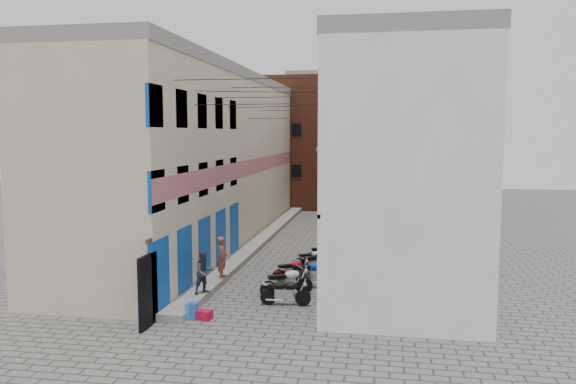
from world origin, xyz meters
The scene contains 21 objects.
ground centered at (0.00, 0.00, 0.00)m, with size 90.00×90.00×0.00m, color #5E5C59.
plinth centered at (-2.05, 13.00, 0.12)m, with size 0.90×26.00×0.25m, color gray.
building_left centered at (-4.98, 12.95, 4.50)m, with size 5.10×27.00×9.00m.
building_right centered at (5.00, 13.00, 4.51)m, with size 5.94×26.00×9.00m.
building_far_brick_left centered at (-2.00, 28.00, 5.00)m, with size 6.00×6.00×10.00m, color brown.
building_far_brick_right centered at (3.00, 30.00, 4.00)m, with size 5.00×6.00×8.00m, color brown.
building_far_concrete centered at (0.00, 34.00, 5.50)m, with size 8.00×5.00×11.00m, color gray.
far_shopfront centered at (0.00, 25.20, 1.20)m, with size 2.00×0.30×2.40m, color black.
overhead_wires centered at (0.00, 7.64, 7.12)m, with size 5.80×13.02×1.32m.
motorcycle_a centered at (1.16, 2.33, 0.50)m, with size 0.54×1.72×0.99m, color black, non-canonical shape.
motorcycle_b centered at (1.02, 3.36, 0.57)m, with size 0.62×1.96×1.14m, color silver, non-canonical shape.
motorcycle_c centered at (1.76, 4.57, 0.61)m, with size 0.66×2.09×1.21m, color #0B30B2, non-canonical shape.
motorcycle_d centered at (0.88, 5.43, 0.48)m, with size 0.53×1.67×0.97m, color #B50C0E, non-canonical shape.
motorcycle_e centered at (1.74, 6.31, 0.59)m, with size 0.65×2.05×1.19m, color black, non-canonical shape.
motorcycle_f centered at (1.44, 7.33, 0.49)m, with size 0.54×1.71×0.99m, color #BCBBC0, non-canonical shape.
motorcycle_g centered at (1.90, 8.42, 0.53)m, with size 0.58×1.84×1.07m, color black, non-canonical shape.
person_a centered at (-1.70, 4.58, 1.05)m, with size 0.58×0.38×1.59m, color brown.
person_b centered at (-1.70, 2.43, 1.00)m, with size 0.73×0.57×1.49m, color #2E3345.
water_jug_near centered at (-1.45, 0.50, 0.25)m, with size 0.32×0.32×0.51m, color #2353B2.
water_jug_far centered at (-1.55, 0.50, 0.24)m, with size 0.31×0.31×0.49m, color #2A87D5.
red_crate centered at (-1.09, 0.50, 0.14)m, with size 0.46×0.34×0.29m, color #A90C30.
Camera 1 is at (4.35, -15.75, 5.79)m, focal length 35.00 mm.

